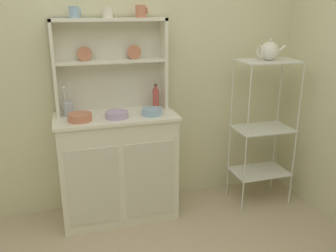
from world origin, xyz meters
TOP-DOWN VIEW (x-y plane):
  - wall_back at (0.00, 1.62)m, footprint 3.84×0.05m
  - hutch_cabinet at (-0.05, 1.37)m, footprint 0.94×0.45m
  - hutch_shelf_unit at (-0.05, 1.53)m, footprint 0.87×0.18m
  - bakers_rack at (1.19, 1.27)m, footprint 0.48×0.32m
  - cup_sky_0 at (-0.29, 1.49)m, footprint 0.09×0.07m
  - cup_cream_1 at (-0.05, 1.49)m, footprint 0.09×0.08m
  - cup_terracotta_2 at (0.20, 1.49)m, footprint 0.09×0.08m
  - bowl_mixing_large at (-0.32, 1.29)m, footprint 0.18×0.18m
  - bowl_floral_medium at (-0.05, 1.29)m, footprint 0.17×0.17m
  - bowl_cream_small at (0.22, 1.29)m, footprint 0.16×0.16m
  - jam_bottle at (0.29, 1.45)m, footprint 0.05×0.05m
  - utensil_jar at (-0.39, 1.45)m, footprint 0.08×0.08m
  - porcelain_teapot at (1.19, 1.27)m, footprint 0.24×0.15m

SIDE VIEW (x-z plane):
  - hutch_cabinet at x=-0.05m, z-range 0.01..0.89m
  - bakers_rack at x=1.19m, z-range 0.12..1.38m
  - bowl_floral_medium at x=-0.05m, z-range 0.88..0.92m
  - bowl_cream_small at x=0.22m, z-range 0.88..0.93m
  - bowl_mixing_large at x=-0.32m, z-range 0.88..0.93m
  - utensil_jar at x=-0.39m, z-range 0.81..1.06m
  - jam_bottle at x=0.29m, z-range 0.86..1.07m
  - wall_back at x=0.00m, z-range 0.00..2.50m
  - hutch_shelf_unit at x=-0.05m, z-range 0.93..1.65m
  - porcelain_teapot at x=1.19m, z-range 1.25..1.42m
  - cup_cream_1 at x=-0.05m, z-range 1.59..1.67m
  - cup_sky_0 at x=-0.29m, z-range 1.59..1.68m
  - cup_terracotta_2 at x=0.20m, z-range 1.59..1.68m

